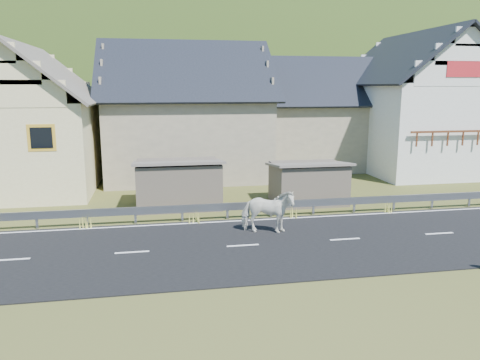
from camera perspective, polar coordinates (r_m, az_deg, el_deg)
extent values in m
plane|color=#3C4217|center=(17.45, 0.35, -8.11)|extent=(160.00, 160.00, 0.00)
cube|color=black|center=(17.44, 0.35, -8.05)|extent=(60.00, 7.00, 0.04)
cube|color=silver|center=(17.43, 0.35, -7.97)|extent=(60.00, 6.60, 0.01)
cube|color=#93969B|center=(20.75, -1.54, -3.27)|extent=(28.00, 0.08, 0.34)
cube|color=#93969B|center=(21.18, -23.53, -4.57)|extent=(0.10, 0.06, 0.70)
cube|color=#93969B|center=(20.81, -18.15, -4.46)|extent=(0.10, 0.06, 0.70)
cube|color=#93969B|center=(20.62, -12.63, -4.30)|extent=(0.10, 0.06, 0.70)
cube|color=#93969B|center=(20.63, -7.06, -4.10)|extent=(0.10, 0.06, 0.70)
cube|color=#93969B|center=(20.83, -1.55, -3.87)|extent=(0.10, 0.06, 0.70)
cube|color=#93969B|center=(21.21, 3.81, -3.61)|extent=(0.10, 0.06, 0.70)
cube|color=#93969B|center=(21.78, 8.93, -3.33)|extent=(0.10, 0.06, 0.70)
cube|color=#93969B|center=(22.51, 13.75, -3.04)|extent=(0.10, 0.06, 0.70)
cube|color=#93969B|center=(23.38, 18.23, -2.75)|extent=(0.10, 0.06, 0.70)
cube|color=#93969B|center=(24.39, 22.37, -2.47)|extent=(0.10, 0.06, 0.70)
cube|color=#93969B|center=(25.52, 26.16, -2.20)|extent=(0.10, 0.06, 0.70)
cube|color=#685B4C|center=(23.17, -7.52, -0.49)|extent=(4.30, 3.30, 2.40)
cube|color=#685B4C|center=(23.91, 8.30, -0.39)|extent=(3.80, 2.90, 2.20)
cube|color=beige|center=(29.19, -24.10, 3.84)|extent=(7.00, 9.00, 5.00)
cube|color=gold|center=(24.38, -23.04, 4.76)|extent=(1.30, 0.12, 1.30)
cube|color=tan|center=(31.41, -6.57, 5.21)|extent=(10.00, 9.00, 5.00)
cube|color=tan|center=(35.46, 9.62, 5.49)|extent=(9.00, 8.00, 4.60)
cube|color=white|center=(35.27, 20.60, 6.04)|extent=(8.00, 10.00, 6.00)
cube|color=red|center=(30.97, 25.93, 12.06)|extent=(2.60, 0.06, 0.90)
cube|color=brown|center=(30.88, 25.60, 5.38)|extent=(6.80, 0.12, 0.12)
ellipsoid|color=#233B15|center=(198.02, -7.96, 3.73)|extent=(440.00, 280.00, 260.00)
imported|color=white|center=(18.67, 3.36, -3.83)|extent=(1.51, 2.30, 1.78)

